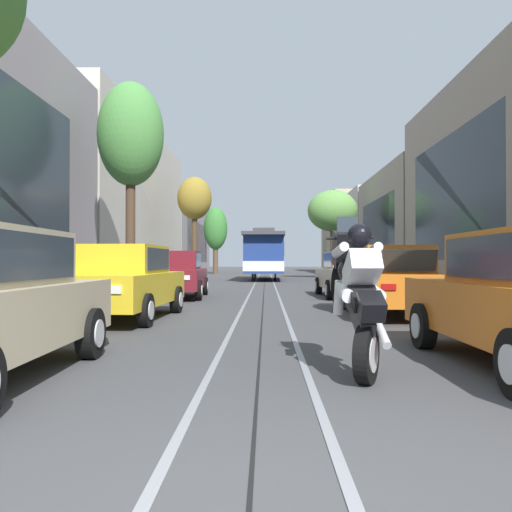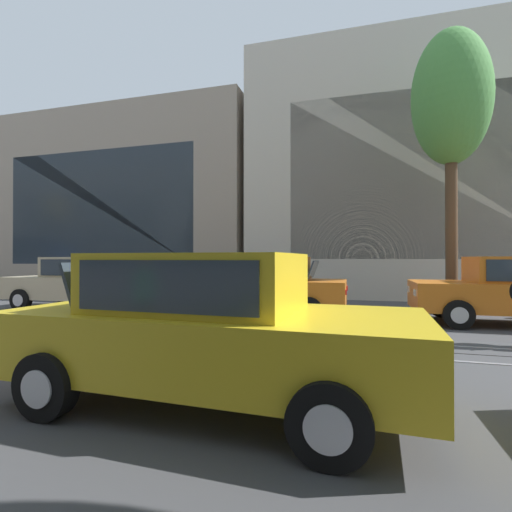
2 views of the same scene
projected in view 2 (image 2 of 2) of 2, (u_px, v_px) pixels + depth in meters
The scene contains 4 objects.
parked_car_yellow_second_left at pixel (210, 327), 4.01m from camera, with size 2.12×4.41×1.58m.
parked_car_orange_second_right at pixel (264, 286), 9.96m from camera, with size 2.05×4.38×1.58m.
parked_car_beige_mid_right at pixel (82, 283), 11.59m from camera, with size 2.07×4.39×1.58m.
street_tree_kerb_right_near at pixel (451, 101), 10.54m from camera, with size 2.24×2.10×7.96m.
Camera 2 is at (-6.72, 6.98, 1.52)m, focal length 26.41 mm.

